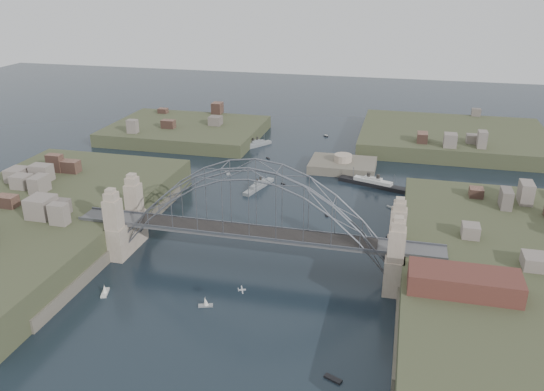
{
  "coord_description": "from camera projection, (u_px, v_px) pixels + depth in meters",
  "views": [
    {
      "loc": [
        30.41,
        -105.78,
        62.35
      ],
      "look_at": [
        0.0,
        18.0,
        10.0
      ],
      "focal_mm": 35.99,
      "sensor_mm": 36.0,
      "label": 1
    }
  ],
  "objects": [
    {
      "name": "aeroplane",
      "position": [
        241.0,
        290.0,
        101.97
      ],
      "size": [
        1.57,
        2.69,
        0.41
      ],
      "color": "silver"
    },
    {
      "name": "naval_cruiser_far",
      "position": [
        255.0,
        145.0,
        209.54
      ],
      "size": [
        10.23,
        13.52,
        5.07
      ],
      "color": "gray",
      "rests_on": "ground"
    },
    {
      "name": "wharf_shed",
      "position": [
        464.0,
        282.0,
        99.33
      ],
      "size": [
        20.0,
        8.0,
        4.0
      ],
      "primitive_type": "cube",
      "color": "#592D26",
      "rests_on": "shore_east"
    },
    {
      "name": "small_boat_b",
      "position": [
        327.0,
        215.0,
        150.27
      ],
      "size": [
        1.09,
        1.72,
        0.45
      ],
      "color": "silver",
      "rests_on": "ground"
    },
    {
      "name": "small_boat_g",
      "position": [
        333.0,
        379.0,
        89.89
      ],
      "size": [
        3.25,
        2.21,
        0.45
      ],
      "color": "silver",
      "rests_on": "ground"
    },
    {
      "name": "headland_nw",
      "position": [
        186.0,
        135.0,
        222.71
      ],
      "size": [
        60.0,
        45.0,
        9.0
      ],
      "primitive_type": "cube",
      "color": "#3A3F26",
      "rests_on": "ground"
    },
    {
      "name": "small_boat_h",
      "position": [
        268.0,
        158.0,
        196.5
      ],
      "size": [
        1.77,
        1.92,
        0.45
      ],
      "color": "silver",
      "rests_on": "ground"
    },
    {
      "name": "small_boat_a",
      "position": [
        184.0,
        225.0,
        143.33
      ],
      "size": [
        2.96,
        1.99,
        2.38
      ],
      "color": "silver",
      "rests_on": "ground"
    },
    {
      "name": "small_boat_j",
      "position": [
        105.0,
        291.0,
        113.82
      ],
      "size": [
        2.25,
        3.82,
        2.38
      ],
      "color": "silver",
      "rests_on": "ground"
    },
    {
      "name": "small_boat_d",
      "position": [
        390.0,
        207.0,
        155.66
      ],
      "size": [
        1.88,
        1.82,
        0.45
      ],
      "color": "silver",
      "rests_on": "ground"
    },
    {
      "name": "shore_east",
      "position": [
        521.0,
        289.0,
        112.02
      ],
      "size": [
        50.5,
        90.0,
        12.0
      ],
      "color": "#3A3F26",
      "rests_on": "ground"
    },
    {
      "name": "small_boat_k",
      "position": [
        326.0,
        136.0,
        222.86
      ],
      "size": [
        2.08,
        1.79,
        1.43
      ],
      "color": "silver",
      "rests_on": "ground"
    },
    {
      "name": "shore_west",
      "position": [
        35.0,
        231.0,
        137.32
      ],
      "size": [
        50.5,
        90.0,
        12.0
      ],
      "color": "#3A3F26",
      "rests_on": "ground"
    },
    {
      "name": "finger_pier",
      "position": [
        432.0,
        369.0,
        91.4
      ],
      "size": [
        4.0,
        22.0,
        1.4
      ],
      "primitive_type": "cube",
      "color": "#515154",
      "rests_on": "ground"
    },
    {
      "name": "small_boat_c",
      "position": [
        206.0,
        303.0,
        109.4
      ],
      "size": [
        3.08,
        1.85,
        2.38
      ],
      "color": "silver",
      "rests_on": "ground"
    },
    {
      "name": "headland_ne",
      "position": [
        452.0,
        142.0,
        212.91
      ],
      "size": [
        70.0,
        55.0,
        9.5
      ],
      "primitive_type": "cube",
      "color": "#3A3F26",
      "rests_on": "ground"
    },
    {
      "name": "naval_cruiser_near",
      "position": [
        259.0,
        186.0,
        169.35
      ],
      "size": [
        6.26,
        15.46,
        4.65
      ],
      "color": "gray",
      "rests_on": "ground"
    },
    {
      "name": "small_boat_i",
      "position": [
        391.0,
        238.0,
        137.2
      ],
      "size": [
        2.46,
        2.58,
        1.43
      ],
      "color": "silver",
      "rests_on": "ground"
    },
    {
      "name": "small_boat_f",
      "position": [
        283.0,
        184.0,
        172.7
      ],
      "size": [
        1.64,
        1.54,
        0.45
      ],
      "color": "silver",
      "rests_on": "ground"
    },
    {
      "name": "fort_island",
      "position": [
        342.0,
        171.0,
        185.78
      ],
      "size": [
        22.0,
        16.0,
        9.4
      ],
      "color": "#5A5346",
      "rests_on": "ground"
    },
    {
      "name": "small_boat_e",
      "position": [
        228.0,
        173.0,
        182.03
      ],
      "size": [
        3.0,
        4.15,
        0.45
      ],
      "color": "silver",
      "rests_on": "ground"
    },
    {
      "name": "ground",
      "position": [
        253.0,
        264.0,
        125.42
      ],
      "size": [
        500.0,
        500.0,
        0.0
      ],
      "primitive_type": "plane",
      "color": "black",
      "rests_on": "ground"
    },
    {
      "name": "bridge",
      "position": [
        253.0,
        216.0,
        120.74
      ],
      "size": [
        84.0,
        13.8,
        24.6
      ],
      "color": "#515154",
      "rests_on": "ground"
    },
    {
      "name": "small_boat_l",
      "position": [
        161.0,
        195.0,
        162.53
      ],
      "size": [
        2.69,
        1.39,
        2.38
      ],
      "color": "silver",
      "rests_on": "ground"
    },
    {
      "name": "ocean_liner",
      "position": [
        373.0,
        184.0,
        171.0
      ],
      "size": [
        22.31,
        10.12,
        5.53
      ],
      "color": "black",
      "rests_on": "ground"
    }
  ]
}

